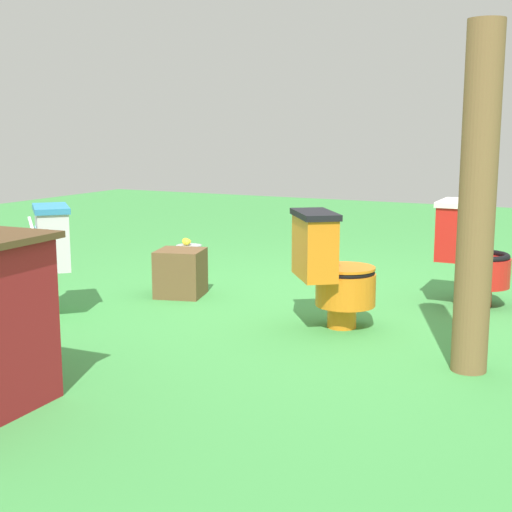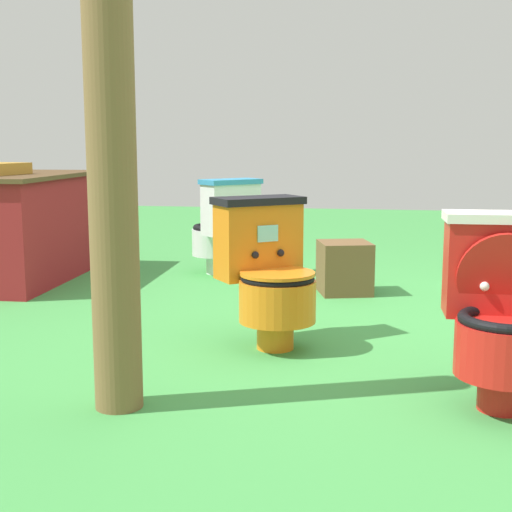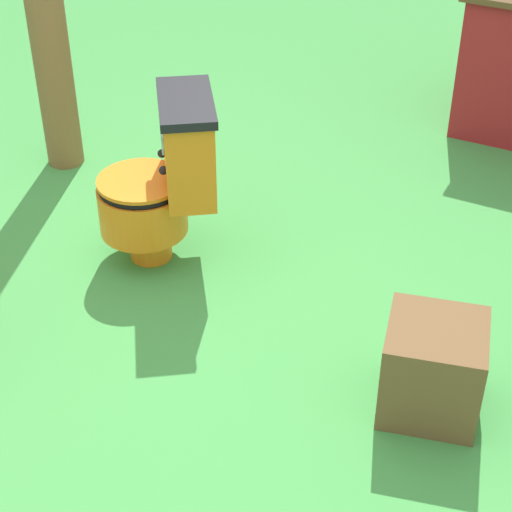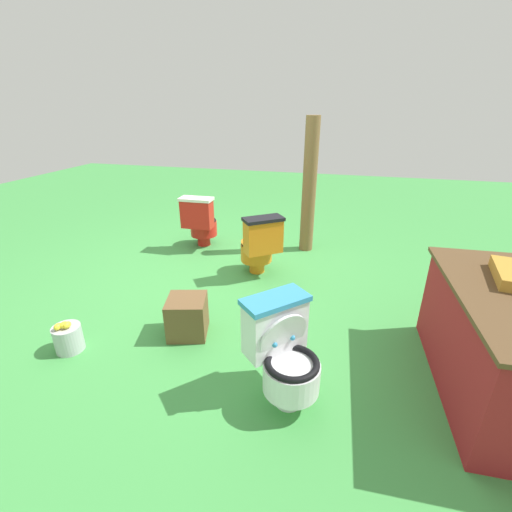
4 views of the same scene
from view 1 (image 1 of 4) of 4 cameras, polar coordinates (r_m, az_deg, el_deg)
name	(u,v)px [view 1 (image 1 of 4)]	position (r m, az deg, el deg)	size (l,w,h in m)	color
ground	(313,304)	(5.14, 4.47, -3.77)	(14.00, 14.00, 0.00)	#429947
toilet_red	(470,252)	(5.26, 16.32, 0.32)	(0.50, 0.44, 0.73)	red
toilet_white	(36,261)	(4.92, -16.77, -0.35)	(0.63, 0.63, 0.73)	white
toilet_orange	(332,269)	(4.48, 5.92, -1.02)	(0.63, 0.62, 0.73)	orange
wooden_post	(477,202)	(3.75, 16.87, 4.07)	(0.18, 0.18, 1.73)	brown
small_crate	(181,273)	(5.37, -5.90, -1.32)	(0.33, 0.32, 0.34)	brown
lemon_bucket	(189,257)	(6.32, -5.25, -0.07)	(0.22, 0.22, 0.28)	#B7B7BF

